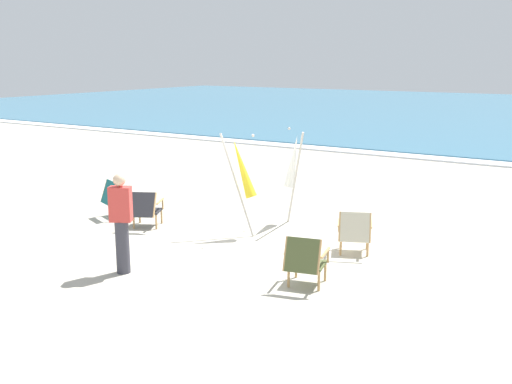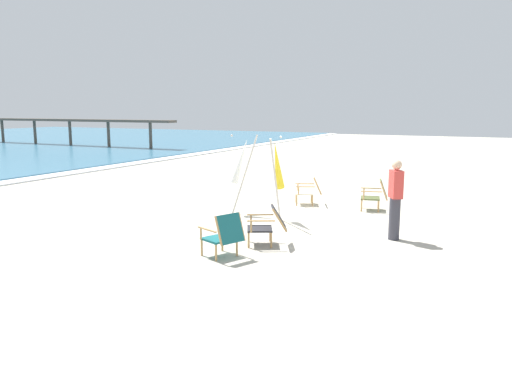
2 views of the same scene
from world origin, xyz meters
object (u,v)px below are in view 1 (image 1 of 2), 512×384
object	(u,v)px
beach_chair_front_right	(145,208)
umbrella_furled_white	(293,162)
person_near_chairs	(121,222)
umbrella_furled_yellow	(242,169)
beach_chair_back_left	(355,231)
beach_chair_mid_center	(117,198)
beach_chair_front_left	(305,260)

from	to	relation	value
beach_chair_front_right	umbrella_furled_white	size ratio (longest dim) A/B	0.47
person_near_chairs	beach_chair_front_right	bearing A→B (deg)	124.60
umbrella_furled_yellow	person_near_chairs	bearing A→B (deg)	-99.31
beach_chair_back_left	umbrella_furled_white	bearing A→B (deg)	147.98
beach_chair_front_right	beach_chair_mid_center	size ratio (longest dim) A/B	1.12
person_near_chairs	beach_chair_front_left	bearing A→B (deg)	19.50
beach_chair_front_right	person_near_chairs	size ratio (longest dim) A/B	0.58
beach_chair_back_left	umbrella_furled_white	xyz separation A→B (m)	(-1.88, 1.18, 0.89)
beach_chair_mid_center	person_near_chairs	world-z (taller)	person_near_chairs
beach_chair_back_left	umbrella_furled_yellow	size ratio (longest dim) A/B	0.44
umbrella_furled_white	person_near_chairs	distance (m)	4.13
beach_chair_front_left	beach_chair_front_right	bearing A→B (deg)	164.89
beach_chair_front_left	umbrella_furled_yellow	bearing A→B (deg)	142.11
beach_chair_front_left	person_near_chairs	distance (m)	2.98
umbrella_furled_yellow	beach_chair_back_left	bearing A→B (deg)	0.61
person_near_chairs	umbrella_furled_white	bearing A→B (deg)	77.08
beach_chair_front_right	beach_chair_mid_center	distance (m)	1.19
person_near_chairs	umbrella_furled_yellow	bearing A→B (deg)	80.69
beach_chair_mid_center	beach_chair_back_left	bearing A→B (deg)	3.57
beach_chair_front_left	person_near_chairs	xyz separation A→B (m)	(-2.78, -0.98, 0.41)
beach_chair_front_right	person_near_chairs	xyz separation A→B (m)	(1.47, -2.13, 0.42)
beach_chair_mid_center	beach_chair_front_left	distance (m)	5.59
beach_chair_back_left	umbrella_furled_yellow	xyz separation A→B (m)	(-2.34, -0.02, 0.88)
umbrella_furled_yellow	beach_chair_front_right	bearing A→B (deg)	-161.12
beach_chair_mid_center	beach_chair_front_left	size ratio (longest dim) A/B	1.04
umbrella_furled_white	person_near_chairs	world-z (taller)	umbrella_furled_white
umbrella_furled_white	person_near_chairs	xyz separation A→B (m)	(-0.92, -3.99, -0.48)
beach_chair_mid_center	umbrella_furled_white	world-z (taller)	umbrella_furled_white
beach_chair_mid_center	umbrella_furled_yellow	world-z (taller)	umbrella_furled_yellow
umbrella_furled_yellow	person_near_chairs	size ratio (longest dim) A/B	1.23
beach_chair_mid_center	umbrella_furled_yellow	bearing A→B (deg)	5.82
beach_chair_mid_center	umbrella_furled_yellow	distance (m)	3.20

